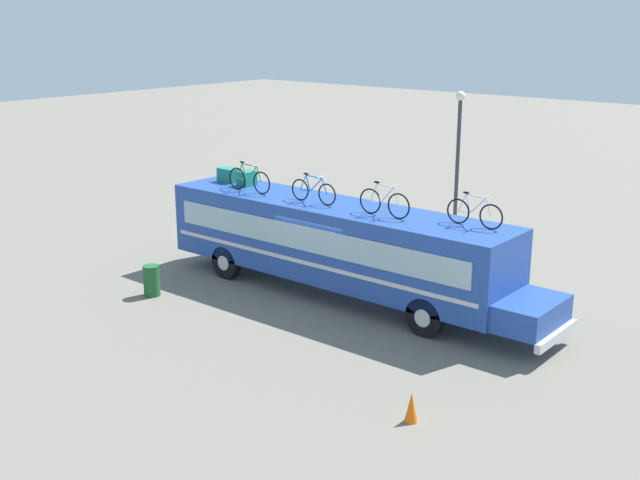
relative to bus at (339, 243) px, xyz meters
name	(u,v)px	position (x,y,z in m)	size (l,w,h in m)	color
ground_plane	(333,294)	(-0.21, 0.00, -1.65)	(120.00, 120.00, 0.00)	slate
bus	(339,243)	(0.00, 0.00, 0.00)	(13.01, 2.40, 2.81)	#23479E
luggage_bag_1	(229,175)	(-4.97, 0.34, 1.39)	(0.70, 0.48, 0.46)	#1E7F66
luggage_bag_2	(247,178)	(-4.07, 0.27, 1.40)	(0.47, 0.53, 0.48)	#1E7F66
rooftop_bicycle_1	(249,180)	(-3.33, -0.37, 1.55)	(1.79, 0.44, 0.95)	black
rooftop_bicycle_2	(313,191)	(-0.77, -0.25, 1.53)	(1.70, 0.44, 0.88)	black
rooftop_bicycle_3	(384,202)	(1.79, -0.25, 1.56)	(1.69, 0.44, 0.96)	black
rooftop_bicycle_4	(474,213)	(4.26, 0.37, 1.54)	(1.66, 0.44, 0.91)	black
trash_bin	(152,281)	(-4.35, -3.62, -1.18)	(0.50, 0.50, 0.95)	#1E592D
traffic_cone	(411,407)	(6.01, -5.13, -1.32)	(0.29, 0.29, 0.66)	orange
street_lamp	(458,155)	(-0.03, 6.90, 1.75)	(0.33, 0.33, 5.65)	#38383D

